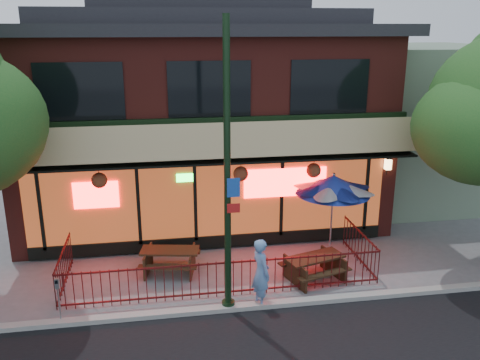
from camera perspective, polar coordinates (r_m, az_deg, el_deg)
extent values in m
plane|color=gray|center=(13.39, -1.57, -13.31)|extent=(80.00, 80.00, 0.00)
cube|color=#999993|center=(12.94, -1.26, -14.18)|extent=(80.00, 0.25, 0.12)
cube|color=maroon|center=(19.05, -4.64, 6.32)|extent=(12.00, 8.00, 6.50)
cube|color=#59230F|center=(15.59, -3.23, -2.17)|extent=(11.00, 0.06, 2.60)
cube|color=#FF0C0C|center=(15.76, 5.12, -0.27)|extent=(2.60, 0.04, 0.90)
cube|color=#FF0C0C|center=(15.43, -15.86, -1.63)|extent=(1.30, 0.04, 0.80)
cube|color=tan|center=(14.60, -3.14, 4.28)|extent=(12.20, 1.33, 1.26)
cube|color=black|center=(14.89, -17.54, 9.44)|extent=(2.40, 0.06, 1.60)
cube|color=black|center=(14.83, -3.44, 10.15)|extent=(2.40, 0.06, 1.60)
cube|color=black|center=(15.62, 10.02, 10.27)|extent=(2.40, 0.06, 1.60)
cube|color=black|center=(16.07, -3.13, -6.93)|extent=(11.00, 0.12, 0.40)
cube|color=#FFC672|center=(16.69, 16.28, 1.69)|extent=(0.18, 0.18, 0.32)
cube|color=slate|center=(22.19, 19.23, 6.29)|extent=(6.00, 7.00, 6.00)
cube|color=#4B1011|center=(13.12, -1.72, -9.29)|extent=(8.40, 0.04, 0.04)
cube|color=#4B1011|center=(13.51, -1.69, -12.45)|extent=(8.40, 0.04, 0.04)
cube|color=#4B1011|center=(14.45, -19.35, -7.73)|extent=(0.04, 2.60, 0.04)
cube|color=#4B1011|center=(15.32, 13.44, -5.78)|extent=(0.04, 2.60, 0.04)
cylinder|color=#4B1011|center=(13.32, -1.71, -11.02)|extent=(0.02, 0.02, 1.00)
cylinder|color=black|center=(11.64, -1.44, 0.74)|extent=(0.16, 0.16, 7.00)
cylinder|color=black|center=(13.00, -1.32, -13.81)|extent=(0.32, 0.32, 0.20)
cube|color=#194CB2|center=(11.60, -0.74, -0.87)|extent=(0.30, 0.02, 0.45)
cube|color=red|center=(11.76, -0.73, -3.18)|extent=(0.30, 0.02, 0.22)
cube|color=#3C2716|center=(14.85, -10.28, -8.94)|extent=(0.27, 1.16, 0.67)
cube|color=#3C2716|center=(14.66, -5.38, -9.08)|extent=(0.27, 1.16, 0.67)
cube|color=#3C2716|center=(14.60, -7.90, -7.84)|extent=(1.72, 0.96, 0.05)
cube|color=#3C2716|center=(14.27, -8.16, -9.66)|extent=(1.64, 0.54, 0.05)
cube|color=#3C2716|center=(15.15, -7.57, -7.99)|extent=(1.64, 0.54, 0.05)
cube|color=#332012|center=(14.03, 6.17, -10.35)|extent=(0.39, 1.14, 0.67)
cube|color=#332012|center=(14.69, 10.40, -9.24)|extent=(0.39, 1.14, 0.67)
cube|color=#332012|center=(14.20, 8.39, -8.59)|extent=(1.75, 1.12, 0.05)
cube|color=#332012|center=(13.96, 9.51, -10.36)|extent=(1.63, 0.71, 0.05)
cube|color=#332012|center=(14.69, 7.25, -8.81)|extent=(1.63, 0.71, 0.05)
cylinder|color=gray|center=(15.81, 10.24, -4.00)|extent=(0.05, 0.05, 2.34)
cone|color=#1B3197|center=(15.48, 10.43, -0.51)|extent=(2.23, 2.23, 0.58)
sphere|color=gray|center=(15.39, 10.50, 0.62)|extent=(0.11, 0.11, 0.11)
imported|color=#638FC7|center=(12.79, 2.37, -10.34)|extent=(0.59, 0.74, 1.78)
cylinder|color=#94969C|center=(12.96, -19.62, -13.10)|extent=(0.04, 0.04, 0.94)
cube|color=#94969C|center=(12.69, -19.88, -10.85)|extent=(0.11, 0.09, 0.24)
cube|color=black|center=(12.63, -19.93, -10.74)|extent=(0.07, 0.01, 0.09)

